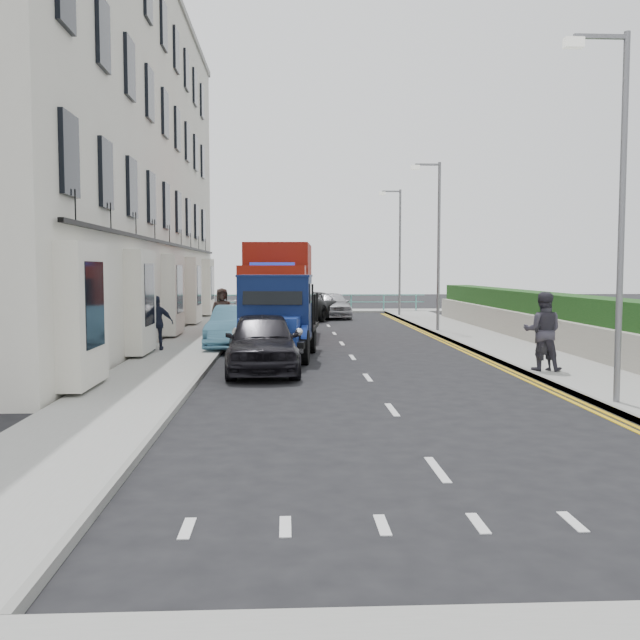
{
  "coord_description": "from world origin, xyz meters",
  "views": [
    {
      "loc": [
        -1.99,
        -15.13,
        2.64
      ],
      "look_at": [
        -1.15,
        2.21,
        1.4
      ],
      "focal_mm": 40.0,
      "sensor_mm": 36.0,
      "label": 1
    }
  ],
  "objects_px": {
    "lamp_near": "(616,196)",
    "red_lorry": "(278,288)",
    "lamp_far": "(398,245)",
    "parked_car_front": "(262,342)",
    "lamp_mid": "(436,236)",
    "pedestrian_east_near": "(544,339)",
    "bedford_lorry": "(276,322)"
  },
  "relations": [
    {
      "from": "lamp_near",
      "to": "red_lorry",
      "type": "bearing_deg",
      "value": 113.97
    },
    {
      "from": "lamp_far",
      "to": "parked_car_front",
      "type": "xyz_separation_m",
      "value": [
        -6.78,
        -20.87,
        -3.22
      ]
    },
    {
      "from": "lamp_mid",
      "to": "pedestrian_east_near",
      "type": "bearing_deg",
      "value": -88.93
    },
    {
      "from": "red_lorry",
      "to": "parked_car_front",
      "type": "relative_size",
      "value": 1.56
    },
    {
      "from": "bedford_lorry",
      "to": "red_lorry",
      "type": "height_order",
      "value": "red_lorry"
    },
    {
      "from": "parked_car_front",
      "to": "lamp_near",
      "type": "bearing_deg",
      "value": -39.46
    },
    {
      "from": "parked_car_front",
      "to": "pedestrian_east_near",
      "type": "xyz_separation_m",
      "value": [
        7.0,
        -1.0,
        0.14
      ]
    },
    {
      "from": "lamp_far",
      "to": "bedford_lorry",
      "type": "distance_m",
      "value": 19.92
    },
    {
      "from": "lamp_near",
      "to": "lamp_far",
      "type": "distance_m",
      "value": 26.0
    },
    {
      "from": "bedford_lorry",
      "to": "pedestrian_east_near",
      "type": "distance_m",
      "value": 7.43
    },
    {
      "from": "pedestrian_east_near",
      "to": "lamp_far",
      "type": "bearing_deg",
      "value": -110.75
    },
    {
      "from": "bedford_lorry",
      "to": "red_lorry",
      "type": "distance_m",
      "value": 7.18
    },
    {
      "from": "lamp_mid",
      "to": "bedford_lorry",
      "type": "bearing_deg",
      "value": -126.82
    },
    {
      "from": "lamp_mid",
      "to": "red_lorry",
      "type": "distance_m",
      "value": 6.93
    },
    {
      "from": "lamp_far",
      "to": "bedford_lorry",
      "type": "height_order",
      "value": "lamp_far"
    },
    {
      "from": "lamp_mid",
      "to": "red_lorry",
      "type": "bearing_deg",
      "value": -167.02
    },
    {
      "from": "lamp_far",
      "to": "parked_car_front",
      "type": "height_order",
      "value": "lamp_far"
    },
    {
      "from": "lamp_near",
      "to": "pedestrian_east_near",
      "type": "xyz_separation_m",
      "value": [
        0.22,
        4.12,
        -3.09
      ]
    },
    {
      "from": "lamp_mid",
      "to": "lamp_far",
      "type": "height_order",
      "value": "same"
    },
    {
      "from": "lamp_mid",
      "to": "red_lorry",
      "type": "relative_size",
      "value": 0.99
    },
    {
      "from": "lamp_far",
      "to": "pedestrian_east_near",
      "type": "relative_size",
      "value": 4.42
    },
    {
      "from": "pedestrian_east_near",
      "to": "parked_car_front",
      "type": "bearing_deg",
      "value": -29.47
    },
    {
      "from": "red_lorry",
      "to": "parked_car_front",
      "type": "height_order",
      "value": "red_lorry"
    },
    {
      "from": "lamp_near",
      "to": "lamp_mid",
      "type": "bearing_deg",
      "value": 90.0
    },
    {
      "from": "parked_car_front",
      "to": "pedestrian_east_near",
      "type": "height_order",
      "value": "pedestrian_east_near"
    },
    {
      "from": "bedford_lorry",
      "to": "pedestrian_east_near",
      "type": "relative_size",
      "value": 3.36
    },
    {
      "from": "lamp_mid",
      "to": "lamp_far",
      "type": "relative_size",
      "value": 1.0
    },
    {
      "from": "lamp_near",
      "to": "red_lorry",
      "type": "xyz_separation_m",
      "value": [
        -6.45,
        14.51,
        -2.06
      ]
    },
    {
      "from": "parked_car_front",
      "to": "red_lorry",
      "type": "bearing_deg",
      "value": 85.65
    },
    {
      "from": "parked_car_front",
      "to": "bedford_lorry",
      "type": "bearing_deg",
      "value": 79.45
    },
    {
      "from": "lamp_near",
      "to": "pedestrian_east_near",
      "type": "height_order",
      "value": "lamp_near"
    },
    {
      "from": "lamp_near",
      "to": "bedford_lorry",
      "type": "distance_m",
      "value": 10.22
    }
  ]
}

